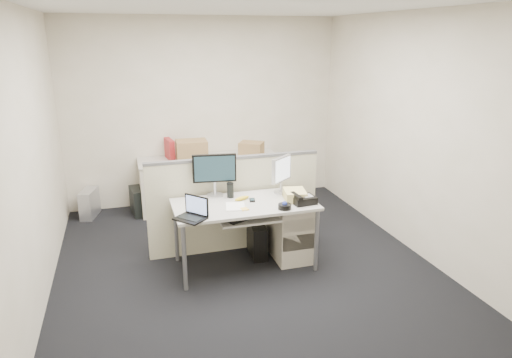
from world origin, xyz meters
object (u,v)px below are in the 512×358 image
object	(u,v)px
monitor_main	(215,175)
laptop	(190,209)
desk	(245,209)
desk_phone	(304,200)

from	to	relation	value
monitor_main	laptop	distance (m)	0.72
desk	desk_phone	world-z (taller)	desk_phone
desk	monitor_main	bearing A→B (deg)	128.00
monitor_main	desk_phone	size ratio (longest dim) A/B	2.00
desk	monitor_main	size ratio (longest dim) A/B	3.15
desk	laptop	bearing A→B (deg)	-155.70
monitor_main	desk_phone	distance (m)	1.01
desk_phone	monitor_main	bearing A→B (deg)	144.68
desk	desk_phone	xyz separation A→B (m)	(0.60, -0.18, 0.10)
desk	laptop	world-z (taller)	laptop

